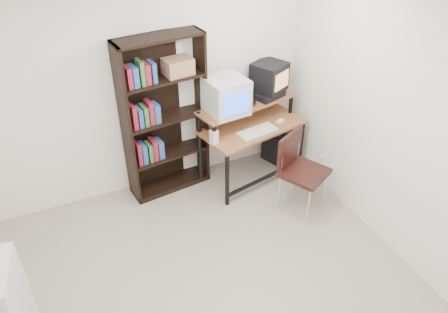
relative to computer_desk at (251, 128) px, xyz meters
name	(u,v)px	position (x,y,z in m)	size (l,w,h in m)	color
floor	(209,305)	(-1.25, -1.62, -0.70)	(4.00, 4.00, 0.01)	#A59A89
ceiling	(201,19)	(-1.25, -1.62, 1.91)	(4.00, 4.00, 0.01)	white
back_wall	(136,88)	(-1.25, 0.38, 0.61)	(4.00, 0.01, 2.60)	white
right_wall	(411,136)	(0.75, -1.62, 0.61)	(0.01, 4.00, 2.60)	white
computer_desk	(251,128)	(0.00, 0.00, 0.00)	(1.35, 0.88, 0.98)	#985C31
crt_monitor	(226,96)	(-0.32, 0.03, 0.48)	(0.47, 0.47, 0.41)	beige
vcr	(268,95)	(0.29, 0.14, 0.32)	(0.36, 0.26, 0.08)	black
crt_tv	(269,77)	(0.32, 0.19, 0.53)	(0.48, 0.47, 0.34)	black
cd_spindle	(251,103)	(0.02, 0.05, 0.30)	(0.12, 0.12, 0.05)	#26262B
keyboard	(258,132)	(-0.01, -0.18, 0.04)	(0.47, 0.21, 0.04)	beige
mousepad	(280,122)	(0.36, -0.06, 0.03)	(0.22, 0.18, 0.01)	black
mouse	(280,121)	(0.35, -0.08, 0.05)	(0.10, 0.06, 0.03)	white
desk_speaker	(214,137)	(-0.56, -0.18, 0.11)	(0.08, 0.07, 0.17)	beige
pc_tower	(279,148)	(0.48, 0.09, -0.48)	(0.20, 0.45, 0.42)	black
school_chair	(299,164)	(0.21, -0.74, -0.12)	(0.63, 0.63, 0.93)	black
bookshelf	(163,116)	(-1.00, 0.24, 0.28)	(0.98, 0.44, 1.90)	black
wall_outlet	(322,160)	(0.74, -0.47, -0.39)	(0.02, 0.08, 0.12)	beige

